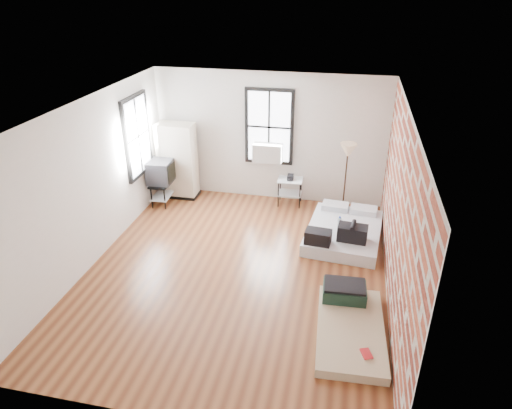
% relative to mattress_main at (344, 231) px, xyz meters
% --- Properties ---
extents(ground, '(6.00, 6.00, 0.00)m').
position_rel_mattress_main_xyz_m(ground, '(-1.74, -1.46, -0.16)').
color(ground, '#552916').
rests_on(ground, ground).
extents(room_shell, '(5.02, 6.02, 2.80)m').
position_rel_mattress_main_xyz_m(room_shell, '(-1.51, -1.10, 1.58)').
color(room_shell, silver).
rests_on(room_shell, ground).
extents(mattress_main, '(1.50, 1.93, 0.58)m').
position_rel_mattress_main_xyz_m(mattress_main, '(0.00, 0.00, 0.00)').
color(mattress_main, white).
rests_on(mattress_main, ground).
extents(mattress_bare, '(1.01, 1.79, 0.38)m').
position_rel_mattress_main_xyz_m(mattress_bare, '(0.18, -2.47, -0.05)').
color(mattress_bare, tan).
rests_on(mattress_bare, ground).
extents(wardrobe, '(0.85, 0.49, 1.69)m').
position_rel_mattress_main_xyz_m(wardrobe, '(-3.74, 1.19, 0.68)').
color(wardrobe, black).
rests_on(wardrobe, ground).
extents(side_table, '(0.54, 0.44, 0.69)m').
position_rel_mattress_main_xyz_m(side_table, '(-1.22, 1.26, 0.31)').
color(side_table, black).
rests_on(side_table, ground).
extents(floor_lamp, '(0.32, 0.32, 1.51)m').
position_rel_mattress_main_xyz_m(floor_lamp, '(-0.06, 1.19, 1.12)').
color(floor_lamp, black).
rests_on(floor_lamp, ground).
extents(tv_stand, '(0.52, 0.72, 1.00)m').
position_rel_mattress_main_xyz_m(tv_stand, '(-3.96, 0.73, 0.56)').
color(tv_stand, black).
rests_on(tv_stand, ground).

